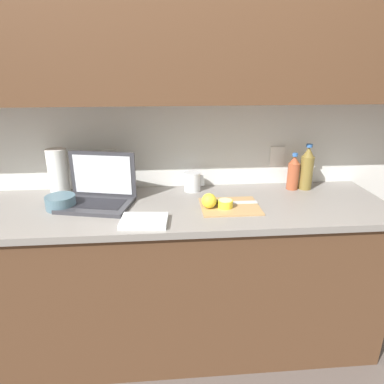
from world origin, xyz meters
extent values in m
plane|color=#564C47|center=(0.00, 0.00, 0.00)|extent=(12.00, 12.00, 0.00)
cube|color=white|center=(0.00, 0.35, 1.30)|extent=(5.20, 0.06, 2.60)
cube|color=white|center=(-0.34, 0.32, 1.08)|extent=(0.09, 0.01, 0.12)
cube|color=white|center=(0.69, 0.32, 1.08)|extent=(0.09, 0.01, 0.12)
cube|color=brown|center=(0.00, 0.16, 1.77)|extent=(4.42, 0.32, 0.70)
cube|color=brown|center=(0.00, 0.00, 0.43)|extent=(2.34, 0.61, 0.86)
cube|color=gray|center=(0.00, 0.00, 0.88)|extent=(2.41, 0.64, 0.03)
cube|color=#333338|center=(-0.38, 0.02, 0.91)|extent=(0.41, 0.33, 0.02)
cube|color=black|center=(-0.38, 0.02, 0.92)|extent=(0.32, 0.21, 0.00)
cube|color=#333338|center=(-0.35, 0.14, 1.04)|extent=(0.37, 0.09, 0.26)
cube|color=white|center=(-0.36, 0.13, 1.04)|extent=(0.32, 0.08, 0.22)
cube|color=tan|center=(0.33, -0.05, 0.90)|extent=(0.31, 0.26, 0.01)
cube|color=silver|center=(0.41, -0.01, 0.91)|extent=(0.15, 0.04, 0.00)
cylinder|color=black|center=(0.28, -0.01, 0.92)|extent=(0.11, 0.02, 0.02)
cylinder|color=yellow|center=(0.30, -0.07, 0.93)|extent=(0.08, 0.08, 0.04)
cylinder|color=#F4EAA3|center=(0.30, -0.07, 0.95)|extent=(0.07, 0.07, 0.00)
sphere|color=yellow|center=(0.21, -0.06, 0.95)|extent=(0.08, 0.08, 0.08)
cylinder|color=#A34C2D|center=(0.76, 0.21, 0.98)|extent=(0.07, 0.07, 0.16)
cone|color=#A34C2D|center=(0.76, 0.21, 1.08)|extent=(0.06, 0.06, 0.04)
cylinder|color=#3366B2|center=(0.76, 0.21, 1.11)|extent=(0.03, 0.03, 0.02)
cylinder|color=olive|center=(0.84, 0.21, 1.00)|extent=(0.08, 0.08, 0.20)
cone|color=olive|center=(0.84, 0.21, 1.13)|extent=(0.07, 0.07, 0.06)
cylinder|color=#3366B2|center=(0.84, 0.21, 1.17)|extent=(0.04, 0.04, 0.02)
cylinder|color=silver|center=(0.15, 0.23, 0.96)|extent=(0.10, 0.10, 0.11)
cube|color=silver|center=(0.21, 0.23, 0.96)|extent=(0.02, 0.01, 0.06)
cylinder|color=slate|center=(-0.56, 0.01, 0.93)|extent=(0.15, 0.15, 0.07)
cylinder|color=white|center=(-0.62, 0.22, 1.03)|extent=(0.11, 0.11, 0.27)
cube|color=white|center=(-0.12, -0.21, 0.91)|extent=(0.23, 0.18, 0.02)
camera|label=1|loc=(-0.01, -1.70, 1.60)|focal=32.00mm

